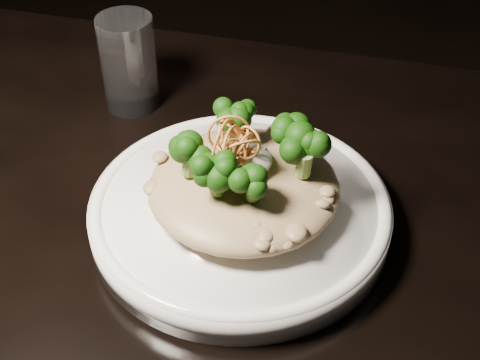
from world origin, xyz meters
name	(u,v)px	position (x,y,z in m)	size (l,w,h in m)	color
table	(142,304)	(0.00, 0.00, 0.67)	(1.10, 0.80, 0.75)	black
plate	(240,213)	(0.09, 0.05, 0.76)	(0.28, 0.28, 0.03)	white
risotto	(244,187)	(0.09, 0.05, 0.80)	(0.17, 0.17, 0.04)	brown
broccoli	(245,145)	(0.09, 0.06, 0.84)	(0.14, 0.14, 0.05)	black
cheese	(241,160)	(0.09, 0.06, 0.82)	(0.06, 0.06, 0.02)	silver
shallots	(235,139)	(0.08, 0.05, 0.85)	(0.06, 0.06, 0.04)	brown
drinking_glass	(129,63)	(-0.09, 0.22, 0.81)	(0.06, 0.06, 0.11)	silver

